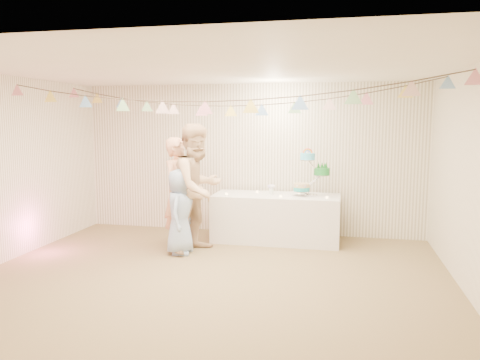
% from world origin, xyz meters
% --- Properties ---
extents(floor, '(6.00, 6.00, 0.00)m').
position_xyz_m(floor, '(0.00, 0.00, 0.00)').
color(floor, brown).
rests_on(floor, ground).
extents(ceiling, '(6.00, 6.00, 0.00)m').
position_xyz_m(ceiling, '(0.00, 0.00, 2.60)').
color(ceiling, white).
rests_on(ceiling, ground).
extents(back_wall, '(6.00, 6.00, 0.00)m').
position_xyz_m(back_wall, '(0.00, 2.50, 1.30)').
color(back_wall, white).
rests_on(back_wall, ground).
extents(front_wall, '(6.00, 6.00, 0.00)m').
position_xyz_m(front_wall, '(0.00, -2.50, 1.30)').
color(front_wall, white).
rests_on(front_wall, ground).
extents(left_wall, '(5.00, 5.00, 0.00)m').
position_xyz_m(left_wall, '(-3.00, 0.00, 1.30)').
color(left_wall, white).
rests_on(left_wall, ground).
extents(right_wall, '(5.00, 5.00, 0.00)m').
position_xyz_m(right_wall, '(3.00, 0.00, 1.30)').
color(right_wall, white).
rests_on(right_wall, ground).
extents(table, '(2.05, 0.82, 0.77)m').
position_xyz_m(table, '(0.55, 1.97, 0.38)').
color(table, white).
rests_on(table, floor).
extents(cake_stand, '(0.64, 0.37, 0.71)m').
position_xyz_m(cake_stand, '(1.10, 2.02, 1.11)').
color(cake_stand, silver).
rests_on(cake_stand, table).
extents(cake_bottom, '(0.31, 0.31, 0.15)m').
position_xyz_m(cake_bottom, '(0.95, 1.96, 0.84)').
color(cake_bottom, teal).
rests_on(cake_bottom, cake_stand).
extents(cake_middle, '(0.27, 0.27, 0.22)m').
position_xyz_m(cake_middle, '(1.28, 2.11, 1.11)').
color(cake_middle, '#1B7D2D').
rests_on(cake_middle, cake_stand).
extents(cake_top_tier, '(0.25, 0.25, 0.19)m').
position_xyz_m(cake_top_tier, '(1.04, 1.99, 1.38)').
color(cake_top_tier, '#51CEFF').
rests_on(cake_top_tier, cake_stand).
extents(platter, '(0.31, 0.31, 0.02)m').
position_xyz_m(platter, '(-0.09, 1.92, 0.76)').
color(platter, white).
rests_on(platter, table).
extents(posy, '(0.14, 0.14, 0.16)m').
position_xyz_m(posy, '(0.46, 2.02, 0.83)').
color(posy, white).
rests_on(posy, table).
extents(person_adult_a, '(0.57, 0.71, 1.72)m').
position_xyz_m(person_adult_a, '(-0.90, 1.34, 0.86)').
color(person_adult_a, '#F2AA7E').
rests_on(person_adult_a, floor).
extents(person_adult_b, '(1.07, 1.17, 1.93)m').
position_xyz_m(person_adult_b, '(-0.53, 1.14, 0.96)').
color(person_adult_b, '#D6AE83').
rests_on(person_adult_b, floor).
extents(person_child, '(0.43, 0.64, 1.27)m').
position_xyz_m(person_child, '(-0.75, 0.94, 0.63)').
color(person_child, '#94AED2').
rests_on(person_child, floor).
extents(bunting_back, '(5.60, 1.10, 0.40)m').
position_xyz_m(bunting_back, '(0.00, 1.10, 2.35)').
color(bunting_back, pink).
rests_on(bunting_back, ceiling).
extents(bunting_front, '(5.60, 0.90, 0.36)m').
position_xyz_m(bunting_front, '(0.00, -0.20, 2.32)').
color(bunting_front, '#72A5E5').
rests_on(bunting_front, ceiling).
extents(tealight_0, '(0.04, 0.04, 0.03)m').
position_xyz_m(tealight_0, '(-0.25, 1.82, 0.78)').
color(tealight_0, '#FFD88C').
rests_on(tealight_0, table).
extents(tealight_1, '(0.04, 0.04, 0.03)m').
position_xyz_m(tealight_1, '(0.20, 2.15, 0.78)').
color(tealight_1, '#FFD88C').
rests_on(tealight_1, table).
extents(tealight_2, '(0.04, 0.04, 0.03)m').
position_xyz_m(tealight_2, '(0.65, 1.75, 0.78)').
color(tealight_2, '#FFD88C').
rests_on(tealight_2, table).
extents(tealight_3, '(0.04, 0.04, 0.03)m').
position_xyz_m(tealight_3, '(0.90, 2.19, 0.78)').
color(tealight_3, '#FFD88C').
rests_on(tealight_3, table).
extents(tealight_4, '(0.04, 0.04, 0.03)m').
position_xyz_m(tealight_4, '(1.37, 1.79, 0.78)').
color(tealight_4, '#FFD88C').
rests_on(tealight_4, table).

